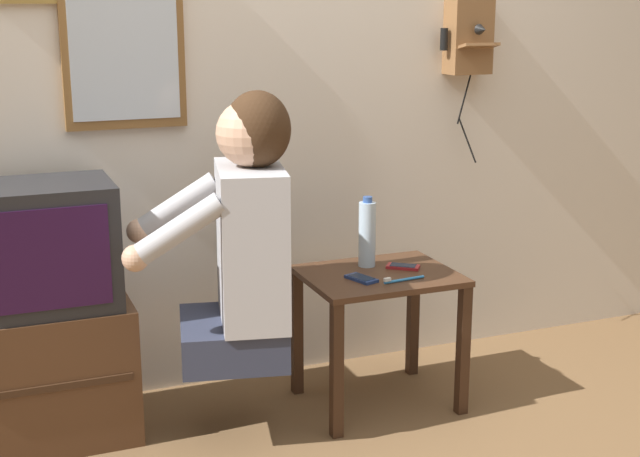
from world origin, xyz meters
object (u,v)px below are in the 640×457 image
at_px(wall_phone_antique, 469,33).
at_px(water_bottle, 367,233).
at_px(television, 43,246).
at_px(cell_phone_spare, 403,267).
at_px(wall_mirror, 123,33).
at_px(toothbrush, 401,280).
at_px(person, 244,235).
at_px(cell_phone_held, 361,278).

bearing_deg(wall_phone_antique, water_bottle, -154.47).
bearing_deg(television, cell_phone_spare, -6.52).
xyz_separation_m(wall_mirror, toothbrush, (0.86, -0.54, -0.87)).
relative_size(wall_mirror, toothbrush, 4.03).
relative_size(television, toothbrush, 2.82).
bearing_deg(water_bottle, television, 176.65).
relative_size(person, wall_phone_antique, 1.26).
bearing_deg(wall_mirror, television, -144.59).
xyz_separation_m(water_bottle, toothbrush, (0.03, -0.23, -0.12)).
bearing_deg(cell_phone_spare, wall_phone_antique, -15.08).
relative_size(cell_phone_held, toothbrush, 0.80).
bearing_deg(television, person, -19.58).
xyz_separation_m(wall_phone_antique, toothbrush, (-0.54, -0.50, -0.85)).
bearing_deg(toothbrush, television, 70.16).
bearing_deg(person, cell_phone_held, -77.49).
distance_m(person, cell_phone_spare, 0.69).
bearing_deg(water_bottle, wall_phone_antique, 25.53).
bearing_deg(person, water_bottle, -61.14).
bearing_deg(cell_phone_held, person, 161.99).
height_order(person, toothbrush, person).
xyz_separation_m(person, cell_phone_spare, (0.65, 0.08, -0.21)).
bearing_deg(toothbrush, wall_phone_antique, -53.39).
height_order(person, water_bottle, person).
distance_m(person, wall_phone_antique, 1.36).
height_order(wall_phone_antique, toothbrush, wall_phone_antique).
bearing_deg(toothbrush, water_bottle, 2.19).
distance_m(wall_phone_antique, wall_mirror, 1.41).
bearing_deg(water_bottle, wall_mirror, 159.09).
relative_size(cell_phone_spare, water_bottle, 0.50).
bearing_deg(wall_mirror, wall_phone_antique, -1.68).
bearing_deg(wall_phone_antique, cell_phone_spare, -142.43).
distance_m(person, cell_phone_held, 0.49).
relative_size(television, wall_phone_antique, 0.65).
height_order(wall_mirror, cell_phone_spare, wall_mirror).
height_order(cell_phone_spare, toothbrush, toothbrush).
xyz_separation_m(wall_phone_antique, wall_mirror, (-1.41, 0.04, 0.02)).
relative_size(wall_phone_antique, water_bottle, 2.72).
relative_size(wall_mirror, water_bottle, 2.52).
bearing_deg(wall_phone_antique, toothbrush, -137.28).
relative_size(wall_phone_antique, cell_phone_held, 5.43).
distance_m(television, cell_phone_spare, 1.32).
xyz_separation_m(person, television, (-0.64, 0.23, -0.03)).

